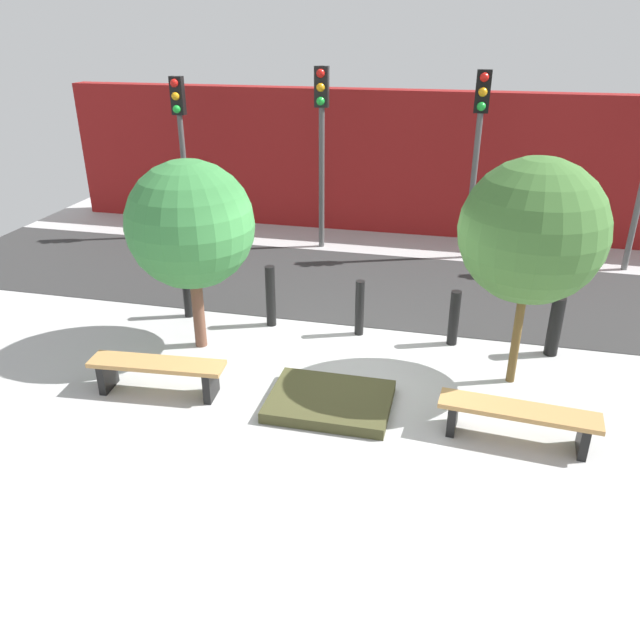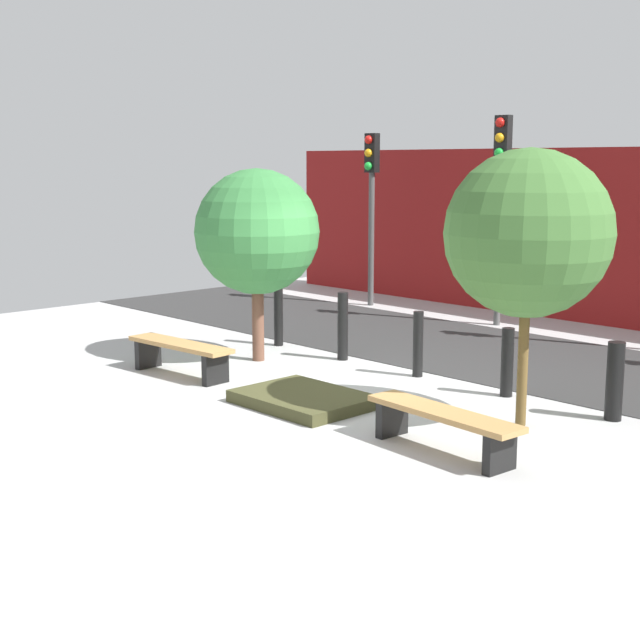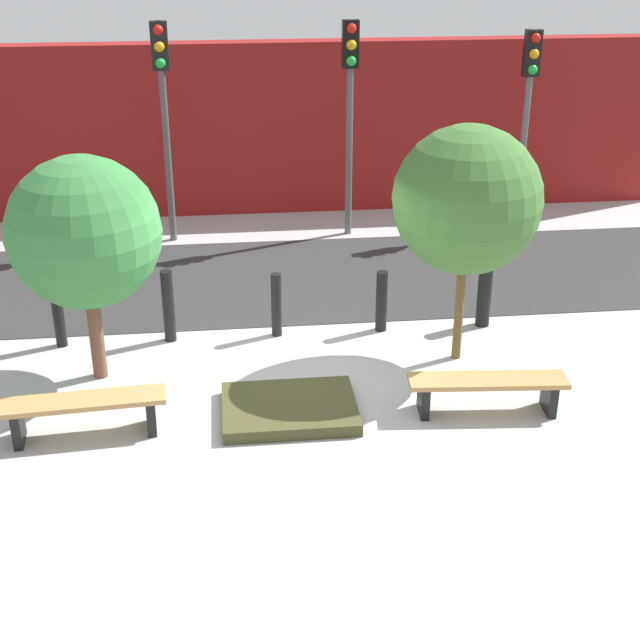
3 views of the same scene
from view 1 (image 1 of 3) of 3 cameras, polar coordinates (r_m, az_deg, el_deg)
name	(u,v)px [view 1 (image 1 of 3)]	position (r m, az deg, el deg)	size (l,w,h in m)	color
ground_plane	(339,382)	(8.70, 1.78, -5.72)	(18.00, 18.00, 0.00)	#B1B1B1
road_strip	(378,287)	(11.85, 5.28, 3.06)	(18.00, 3.55, 0.01)	#303030
building_facade	(404,163)	(14.87, 7.68, 14.01)	(16.20, 0.50, 3.19)	maroon
bench_left	(158,370)	(8.58, -14.63, -4.48)	(1.84, 0.54, 0.47)	black
bench_right	(518,417)	(7.77, 17.64, -8.45)	(1.87, 0.54, 0.45)	black
planter_bed	(330,401)	(8.16, 0.92, -7.43)	(1.57, 1.18, 0.15)	#414024
tree_behind_left_bench	(190,225)	(9.12, -11.76, 8.46)	(1.84, 1.84, 2.84)	brown
tree_behind_right_bench	(532,232)	(8.28, 18.85, 7.65)	(1.85, 1.85, 3.09)	brown
bollard_far_left	(187,289)	(10.64, -12.08, 2.83)	(0.15, 0.15, 1.01)	black
bollard_left	(271,296)	(10.13, -4.54, 2.18)	(0.16, 0.16, 1.02)	black
bollard_center	(360,308)	(9.83, 3.64, 1.11)	(0.14, 0.14, 0.91)	black
bollard_right	(454,318)	(9.73, 12.15, 0.18)	(0.16, 0.16, 0.88)	black
bollard_far_right	(555,327)	(9.83, 20.68, -0.58)	(0.20, 0.20, 0.92)	black
traffic_light_west	(180,129)	(14.46, -12.64, 16.67)	(0.28, 0.27, 3.50)	#4C4C4C
traffic_light_mid_west	(321,127)	(13.40, 0.14, 17.26)	(0.28, 0.27, 3.74)	#4E4E4E
traffic_light_mid_east	(478,133)	(13.06, 14.28, 16.24)	(0.28, 0.27, 3.72)	#535353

